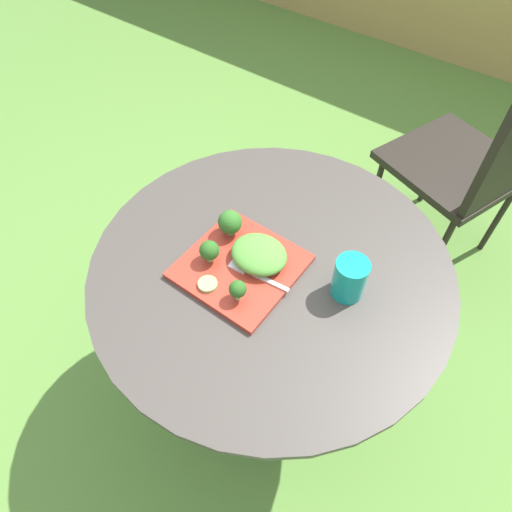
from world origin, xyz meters
name	(u,v)px	position (x,y,z in m)	size (l,w,h in m)	color
ground_plane	(266,382)	(0.00, 0.00, 0.00)	(12.00, 12.00, 0.00)	#568438
patio_table	(269,320)	(0.00, 0.00, 0.44)	(0.87, 0.87, 0.70)	#423D38
patio_chair	(483,158)	(0.25, 0.93, 0.53)	(0.56, 0.56, 0.90)	black
salad_plate	(240,266)	(-0.05, -0.05, 0.71)	(0.26, 0.26, 0.01)	#AD3323
drinking_glass	(349,280)	(0.18, 0.04, 0.75)	(0.07, 0.07, 0.10)	#149989
fork	(253,274)	(-0.01, -0.06, 0.72)	(0.15, 0.03, 0.00)	silver
lettuce_mound	(259,254)	(-0.03, -0.02, 0.74)	(0.14, 0.12, 0.04)	#519338
broccoli_floret_0	(230,222)	(-0.13, 0.01, 0.76)	(0.06, 0.06, 0.07)	#99B770
broccoli_floret_1	(209,251)	(-0.12, -0.08, 0.75)	(0.05, 0.05, 0.06)	#99B770
broccoli_floret_2	(239,290)	(0.00, -0.13, 0.75)	(0.04, 0.04, 0.06)	#99B770
cucumber_slice_0	(208,284)	(-0.08, -0.14, 0.72)	(0.04, 0.04, 0.01)	#8EB766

